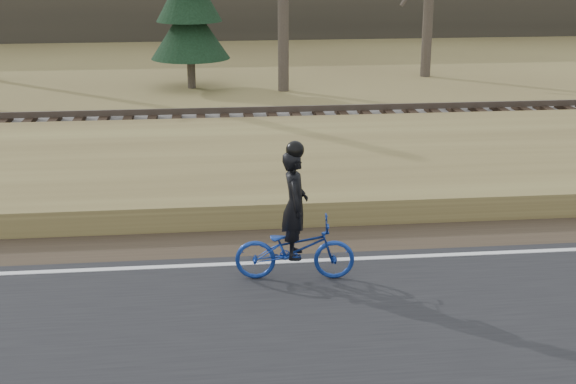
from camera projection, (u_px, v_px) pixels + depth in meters
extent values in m
plane|color=olive|center=(437.00, 264.00, 12.46)|extent=(120.00, 120.00, 0.00)
cube|color=black|center=(493.00, 339.00, 10.09)|extent=(120.00, 6.00, 0.06)
cube|color=silver|center=(434.00, 255.00, 12.63)|extent=(120.00, 0.12, 0.01)
cube|color=#473A2B|center=(417.00, 236.00, 13.59)|extent=(120.00, 1.60, 0.04)
cube|color=olive|center=(379.00, 174.00, 16.37)|extent=(120.00, 5.00, 0.44)
cube|color=slate|center=(346.00, 131.00, 19.96)|extent=(120.00, 3.00, 0.45)
cube|color=black|center=(347.00, 119.00, 19.87)|extent=(120.00, 2.40, 0.14)
cube|color=brown|center=(352.00, 120.00, 19.15)|extent=(120.00, 0.07, 0.15)
cube|color=brown|center=(342.00, 108.00, 20.51)|extent=(120.00, 0.07, 0.15)
imported|color=navy|center=(295.00, 249.00, 11.68)|extent=(1.79, 0.77, 0.92)
imported|color=black|center=(295.00, 205.00, 11.47)|extent=(0.43, 0.61, 1.58)
sphere|color=black|center=(295.00, 150.00, 11.22)|extent=(0.26, 0.26, 0.26)
cylinder|color=#4F463A|center=(191.00, 68.00, 26.63)|extent=(0.28, 0.28, 1.32)
cone|color=#16331E|center=(190.00, 29.00, 26.23)|extent=(2.60, 2.60, 1.93)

